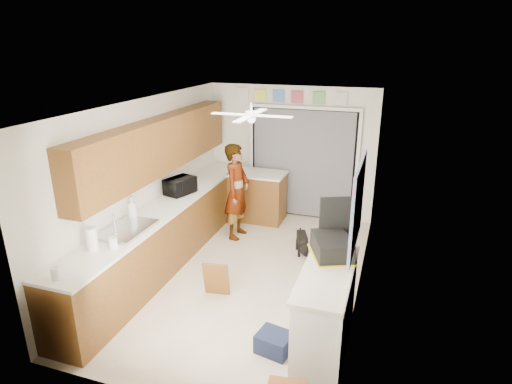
% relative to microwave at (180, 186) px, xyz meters
% --- Properties ---
extents(floor, '(5.00, 5.00, 0.00)m').
position_rel_microwave_xyz_m(floor, '(1.32, -0.50, -1.07)').
color(floor, beige).
rests_on(floor, ground).
extents(ceiling, '(5.00, 5.00, 0.00)m').
position_rel_microwave_xyz_m(ceiling, '(1.32, -0.50, 1.43)').
color(ceiling, white).
rests_on(ceiling, ground).
extents(wall_back, '(3.20, 0.00, 3.20)m').
position_rel_microwave_xyz_m(wall_back, '(1.32, 2.00, 0.18)').
color(wall_back, white).
rests_on(wall_back, ground).
extents(wall_front, '(3.20, 0.00, 3.20)m').
position_rel_microwave_xyz_m(wall_front, '(1.32, -3.00, 0.18)').
color(wall_front, white).
rests_on(wall_front, ground).
extents(wall_left, '(0.00, 5.00, 5.00)m').
position_rel_microwave_xyz_m(wall_left, '(-0.28, -0.50, 0.18)').
color(wall_left, white).
rests_on(wall_left, ground).
extents(wall_right, '(0.00, 5.00, 5.00)m').
position_rel_microwave_xyz_m(wall_right, '(2.92, -0.50, 0.18)').
color(wall_right, white).
rests_on(wall_right, ground).
extents(left_base_cabinets, '(0.60, 4.80, 0.90)m').
position_rel_microwave_xyz_m(left_base_cabinets, '(0.02, -0.50, -0.62)').
color(left_base_cabinets, brown).
rests_on(left_base_cabinets, floor).
extents(left_countertop, '(0.62, 4.80, 0.04)m').
position_rel_microwave_xyz_m(left_countertop, '(0.03, -0.50, -0.15)').
color(left_countertop, white).
rests_on(left_countertop, left_base_cabinets).
extents(upper_cabinets, '(0.32, 4.00, 0.80)m').
position_rel_microwave_xyz_m(upper_cabinets, '(-0.12, -0.30, 0.73)').
color(upper_cabinets, brown).
rests_on(upper_cabinets, wall_left).
extents(sink_basin, '(0.50, 0.76, 0.06)m').
position_rel_microwave_xyz_m(sink_basin, '(0.03, -1.50, -0.12)').
color(sink_basin, silver).
rests_on(sink_basin, left_countertop).
extents(faucet, '(0.03, 0.03, 0.22)m').
position_rel_microwave_xyz_m(faucet, '(-0.16, -1.50, -0.02)').
color(faucet, silver).
rests_on(faucet, left_countertop).
extents(peninsula_base, '(1.00, 0.60, 0.90)m').
position_rel_microwave_xyz_m(peninsula_base, '(0.82, 1.50, -0.62)').
color(peninsula_base, brown).
rests_on(peninsula_base, floor).
extents(peninsula_top, '(1.04, 0.64, 0.04)m').
position_rel_microwave_xyz_m(peninsula_top, '(0.82, 1.50, -0.15)').
color(peninsula_top, white).
rests_on(peninsula_top, peninsula_base).
extents(back_opening_recess, '(2.00, 0.06, 2.10)m').
position_rel_microwave_xyz_m(back_opening_recess, '(1.57, 1.97, -0.02)').
color(back_opening_recess, black).
rests_on(back_opening_recess, wall_back).
extents(curtain_panel, '(1.90, 0.03, 2.05)m').
position_rel_microwave_xyz_m(curtain_panel, '(1.57, 1.93, -0.02)').
color(curtain_panel, slate).
rests_on(curtain_panel, wall_back).
extents(door_trim_left, '(0.06, 0.04, 2.10)m').
position_rel_microwave_xyz_m(door_trim_left, '(0.55, 1.94, -0.02)').
color(door_trim_left, white).
rests_on(door_trim_left, wall_back).
extents(door_trim_right, '(0.06, 0.04, 2.10)m').
position_rel_microwave_xyz_m(door_trim_right, '(2.59, 1.94, -0.02)').
color(door_trim_right, white).
rests_on(door_trim_right, wall_back).
extents(door_trim_head, '(2.10, 0.04, 0.06)m').
position_rel_microwave_xyz_m(door_trim_head, '(1.57, 1.94, 1.05)').
color(door_trim_head, white).
rests_on(door_trim_head, wall_back).
extents(header_frame_0, '(0.22, 0.02, 0.22)m').
position_rel_microwave_xyz_m(header_frame_0, '(0.72, 1.97, 1.23)').
color(header_frame_0, '#ECEE4F').
rests_on(header_frame_0, wall_back).
extents(header_frame_1, '(0.22, 0.02, 0.22)m').
position_rel_microwave_xyz_m(header_frame_1, '(1.07, 1.97, 1.23)').
color(header_frame_1, '#4B83C9').
rests_on(header_frame_1, wall_back).
extents(header_frame_2, '(0.22, 0.02, 0.22)m').
position_rel_microwave_xyz_m(header_frame_2, '(1.42, 1.97, 1.23)').
color(header_frame_2, '#BB4658').
rests_on(header_frame_2, wall_back).
extents(header_frame_3, '(0.22, 0.02, 0.22)m').
position_rel_microwave_xyz_m(header_frame_3, '(1.82, 1.97, 1.23)').
color(header_frame_3, '#61AA64').
rests_on(header_frame_3, wall_back).
extents(header_frame_4, '(0.22, 0.02, 0.22)m').
position_rel_microwave_xyz_m(header_frame_4, '(2.22, 1.97, 1.23)').
color(header_frame_4, silver).
rests_on(header_frame_4, wall_back).
extents(route66_sign, '(0.22, 0.02, 0.26)m').
position_rel_microwave_xyz_m(route66_sign, '(0.37, 1.97, 1.23)').
color(route66_sign, silver).
rests_on(route66_sign, wall_back).
extents(right_counter_base, '(0.50, 1.40, 0.90)m').
position_rel_microwave_xyz_m(right_counter_base, '(2.67, -1.70, -0.62)').
color(right_counter_base, white).
rests_on(right_counter_base, floor).
extents(right_counter_top, '(0.54, 1.44, 0.04)m').
position_rel_microwave_xyz_m(right_counter_top, '(2.66, -1.70, -0.15)').
color(right_counter_top, white).
rests_on(right_counter_top, right_counter_base).
extents(abstract_painting, '(0.03, 1.15, 0.95)m').
position_rel_microwave_xyz_m(abstract_painting, '(2.90, -1.50, 0.58)').
color(abstract_painting, '#E955B3').
rests_on(abstract_painting, wall_right).
extents(ceiling_fan, '(1.14, 1.14, 0.24)m').
position_rel_microwave_xyz_m(ceiling_fan, '(1.32, -0.30, 1.25)').
color(ceiling_fan, white).
rests_on(ceiling_fan, ceiling).
extents(microwave, '(0.45, 0.55, 0.26)m').
position_rel_microwave_xyz_m(microwave, '(0.00, 0.00, 0.00)').
color(microwave, black).
rests_on(microwave, left_countertop).
extents(soap_bottle, '(0.16, 0.16, 0.33)m').
position_rel_microwave_xyz_m(soap_bottle, '(-0.13, -1.14, 0.04)').
color(soap_bottle, silver).
rests_on(soap_bottle, left_countertop).
extents(jar_a, '(0.11, 0.11, 0.14)m').
position_rel_microwave_xyz_m(jar_a, '(0.16, -1.98, -0.06)').
color(jar_a, silver).
rests_on(jar_a, left_countertop).
extents(jar_b, '(0.11, 0.11, 0.14)m').
position_rel_microwave_xyz_m(jar_b, '(0.02, -2.75, -0.06)').
color(jar_b, silver).
rests_on(jar_b, left_countertop).
extents(paper_towel_roll, '(0.15, 0.15, 0.28)m').
position_rel_microwave_xyz_m(paper_towel_roll, '(-0.05, -2.08, 0.01)').
color(paper_towel_roll, white).
rests_on(paper_towel_roll, left_countertop).
extents(suitcase, '(0.57, 0.64, 0.23)m').
position_rel_microwave_xyz_m(suitcase, '(2.64, -1.33, -0.02)').
color(suitcase, black).
rests_on(suitcase, right_counter_top).
extents(suitcase_rim, '(0.63, 0.71, 0.02)m').
position_rel_microwave_xyz_m(suitcase_rim, '(2.64, -1.33, -0.13)').
color(suitcase_rim, yellow).
rests_on(suitcase_rim, suitcase).
extents(suitcase_lid, '(0.40, 0.19, 0.50)m').
position_rel_microwave_xyz_m(suitcase_lid, '(2.64, -1.04, 0.23)').
color(suitcase_lid, black).
rests_on(suitcase_lid, suitcase).
extents(navy_crate, '(0.42, 0.37, 0.22)m').
position_rel_microwave_xyz_m(navy_crate, '(2.16, -2.00, -0.96)').
color(navy_crate, '#151B34').
rests_on(navy_crate, floor).
extents(cabinet_door_panel, '(0.36, 0.18, 0.51)m').
position_rel_microwave_xyz_m(cabinet_door_panel, '(1.12, -1.20, -0.81)').
color(cabinet_door_panel, brown).
rests_on(cabinet_door_panel, floor).
extents(man, '(0.42, 0.62, 1.67)m').
position_rel_microwave_xyz_m(man, '(0.72, 0.66, -0.24)').
color(man, white).
rests_on(man, floor).
extents(dog, '(0.36, 0.53, 0.38)m').
position_rel_microwave_xyz_m(dog, '(1.94, 0.38, -0.88)').
color(dog, black).
rests_on(dog, floor).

